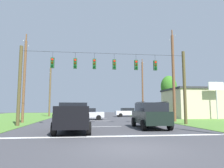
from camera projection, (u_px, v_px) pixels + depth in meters
The scene contains 16 objects.
ground_plane at pixel (130, 148), 8.29m from camera, with size 120.00×120.00×0.00m, color #3D3D42.
stop_bar_stripe at pixel (117, 136), 11.73m from camera, with size 13.40×0.45×0.01m, color white.
lane_dash_0 at pixel (107, 126), 17.65m from camera, with size 0.15×2.50×0.01m, color white.
lane_dash_1 at pixel (100, 121), 25.09m from camera, with size 0.15×2.50×0.01m, color white.
lane_dash_2 at pixel (98, 119), 29.86m from camera, with size 0.15×2.50×0.01m, color white.
overhead_signal_span at pixel (106, 80), 19.34m from camera, with size 15.73×0.31×7.17m.
pickup_truck at pixel (73, 117), 14.01m from camera, with size 2.35×5.43×1.95m.
suv_black at pixel (150, 115), 16.27m from camera, with size 2.30×4.84×2.05m.
distant_car_crossing_white at pixel (127, 112), 36.26m from camera, with size 4.38×2.18×1.52m.
distant_car_oncoming at pixel (88, 114), 27.19m from camera, with size 4.32×2.06×1.52m.
utility_pole_mid_right at pixel (173, 76), 24.09m from camera, with size 0.32×1.79×10.83m.
utility_pole_far_right at pixel (143, 87), 39.14m from camera, with size 0.30×1.66×10.85m.
utility_pole_mid_left at pixel (24, 79), 22.26m from camera, with size 0.27×1.98×9.68m.
utility_pole_far_left at pixel (50, 90), 37.47m from camera, with size 0.32×1.87×9.62m.
tree_roadside_right at pixel (169, 87), 36.85m from camera, with size 2.80×2.80×7.26m.
roadside_store at pixel (198, 103), 32.63m from camera, with size 9.60×8.66×5.12m.
Camera 1 is at (-1.77, -8.37, 1.64)m, focal length 33.18 mm.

